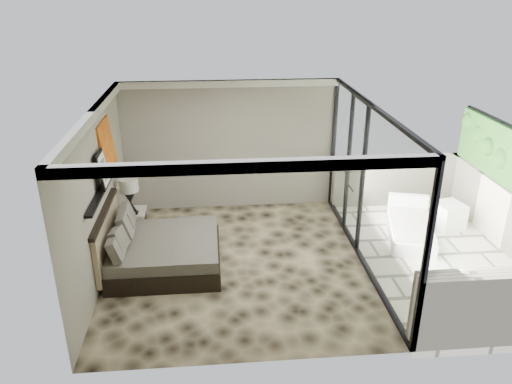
{
  "coord_description": "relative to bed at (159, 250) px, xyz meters",
  "views": [
    {
      "loc": [
        -0.35,
        -7.65,
        4.63
      ],
      "look_at": [
        0.38,
        0.4,
        1.21
      ],
      "focal_mm": 35.0,
      "sensor_mm": 36.0,
      "label": 1
    }
  ],
  "objects": [
    {
      "name": "lounger",
      "position": [
        4.77,
        0.66,
        -0.13
      ],
      "size": [
        1.17,
        1.73,
        0.62
      ],
      "rotation": [
        0.0,
        0.0,
        -0.26
      ],
      "color": "white",
      "rests_on": "terrace_slab"
    },
    {
      "name": "floor",
      "position": [
        1.35,
        -0.04,
        -0.32
      ],
      "size": [
        5.0,
        5.0,
        0.0
      ],
      "primitive_type": "plane",
      "color": "black",
      "rests_on": "ground"
    },
    {
      "name": "bed",
      "position": [
        0.0,
        0.0,
        0.0
      ],
      "size": [
        1.94,
        1.88,
        1.07
      ],
      "color": "black",
      "rests_on": "floor"
    },
    {
      "name": "ottoman",
      "position": [
        5.68,
        0.99,
        -0.05
      ],
      "size": [
        0.64,
        0.64,
        0.53
      ],
      "primitive_type": "cube",
      "rotation": [
        0.0,
        0.0,
        0.25
      ],
      "color": "white",
      "rests_on": "terrace_slab"
    },
    {
      "name": "picture_ledge",
      "position": [
        -0.83,
        0.06,
        1.18
      ],
      "size": [
        0.12,
        2.2,
        0.05
      ],
      "primitive_type": "cube",
      "color": "black",
      "rests_on": "left_wall"
    },
    {
      "name": "nightstand",
      "position": [
        -0.63,
        1.24,
        -0.05
      ],
      "size": [
        0.66,
        0.66,
        0.54
      ],
      "primitive_type": "cube",
      "rotation": [
        0.0,
        0.0,
        -0.25
      ],
      "color": "black",
      "rests_on": "floor"
    },
    {
      "name": "left_wall",
      "position": [
        -0.89,
        -0.04,
        1.08
      ],
      "size": [
        0.02,
        5.0,
        2.8
      ],
      "primitive_type": "cube",
      "color": "gray",
      "rests_on": "floor"
    },
    {
      "name": "framed_print",
      "position": [
        -0.79,
        0.06,
        1.51
      ],
      "size": [
        0.11,
        0.5,
        0.6
      ],
      "primitive_type": "cube",
      "rotation": [
        0.0,
        -0.14,
        0.0
      ],
      "color": "black",
      "rests_on": "picture_ledge"
    },
    {
      "name": "glass_wall",
      "position": [
        3.6,
        -0.04,
        1.08
      ],
      "size": [
        0.08,
        5.0,
        2.8
      ],
      "primitive_type": "cube",
      "color": "white",
      "rests_on": "floor"
    },
    {
      "name": "abstract_canvas",
      "position": [
        -0.85,
        0.83,
        1.66
      ],
      "size": [
        0.13,
        0.9,
        0.9
      ],
      "primitive_type": "cube",
      "rotation": [
        0.0,
        -0.1,
        0.0
      ],
      "color": "red",
      "rests_on": "picture_ledge"
    },
    {
      "name": "back_wall",
      "position": [
        1.35,
        2.45,
        1.08
      ],
      "size": [
        4.5,
        0.02,
        2.8
      ],
      "primitive_type": "cube",
      "color": "gray",
      "rests_on": "floor"
    },
    {
      "name": "terrace_slab",
      "position": [
        5.1,
        -0.04,
        -0.38
      ],
      "size": [
        3.0,
        5.0,
        0.12
      ],
      "primitive_type": "cube",
      "color": "beige",
      "rests_on": "ground"
    },
    {
      "name": "table_lamp",
      "position": [
        -0.63,
        1.25,
        0.63
      ],
      "size": [
        0.37,
        0.37,
        0.67
      ],
      "color": "black",
      "rests_on": "nightstand"
    },
    {
      "name": "ceiling",
      "position": [
        1.35,
        -0.04,
        2.47
      ],
      "size": [
        4.5,
        5.0,
        0.02
      ],
      "primitive_type": "cube",
      "color": "silver",
      "rests_on": "back_wall"
    }
  ]
}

